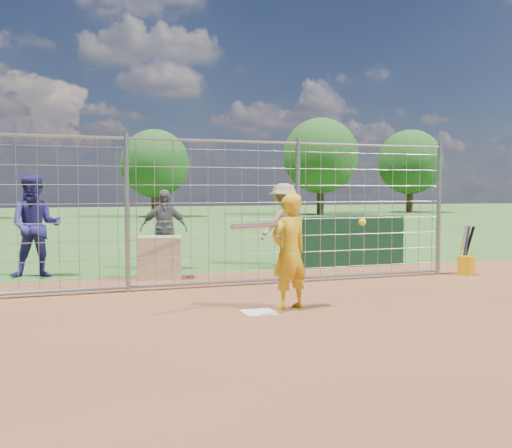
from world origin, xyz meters
name	(u,v)px	position (x,y,z in m)	size (l,w,h in m)	color
ground	(254,310)	(0.00, 0.00, 0.00)	(100.00, 100.00, 0.00)	#2D591E
infield_dirt	(362,377)	(0.00, -3.00, 0.01)	(18.00, 18.00, 0.00)	brown
home_plate	(259,313)	(0.00, -0.20, 0.01)	(0.43, 0.43, 0.02)	silver
dugout_wall	(349,242)	(3.40, 3.60, 0.55)	(2.60, 0.20, 1.10)	#11381E
batter	(289,251)	(0.50, -0.06, 0.81)	(0.59, 0.39, 1.62)	gold
bystander_a	(35,226)	(-2.98, 4.20, 0.98)	(0.96, 0.74, 1.97)	navy
bystander_b	(164,230)	(-0.48, 4.49, 0.84)	(0.98, 0.41, 1.68)	#57565B
bystander_c	(284,224)	(2.19, 4.40, 0.91)	(1.17, 0.68, 1.82)	#977E52
equipment_bin	(160,258)	(-0.78, 3.25, 0.40)	(0.80, 0.55, 0.80)	tan
equipment_in_play	(283,225)	(0.30, -0.32, 1.20)	(1.96, 0.40, 0.11)	silver
bucket_with_bats	(466,263)	(4.98, 1.76, 0.25)	(0.34, 0.37, 0.97)	#E6A30C
backstop_fence	(217,214)	(0.00, 2.00, 1.26)	(9.08, 0.08, 2.60)	gray
tree_line	(157,157)	(3.13, 28.13, 3.71)	(44.66, 6.72, 6.48)	#3F2B19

